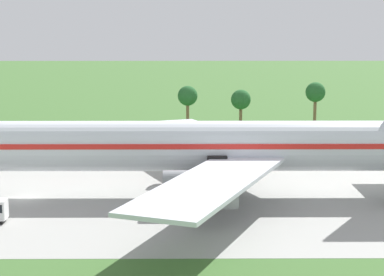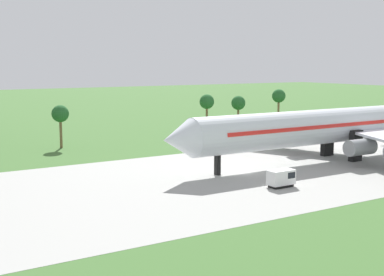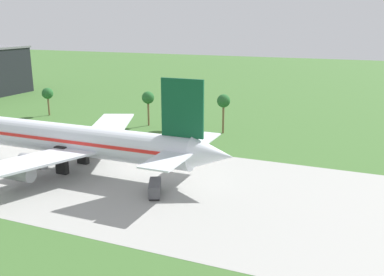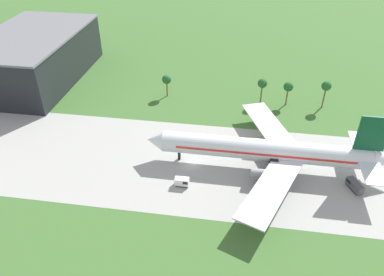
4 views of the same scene
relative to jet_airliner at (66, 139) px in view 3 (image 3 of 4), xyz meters
The scene contains 3 objects.
jet_airliner is the anchor object (origin of this frame).
fuel_truck 24.77m from the jet_airliner, 14.22° to the right, with size 4.18×6.05×2.45m.
palm_tree_row 40.10m from the jet_airliner, 94.62° to the left, with size 63.53×3.60×10.78m.
Camera 3 is at (79.33, -66.96, 29.85)m, focal length 40.00 mm.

